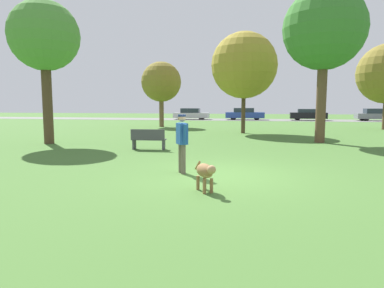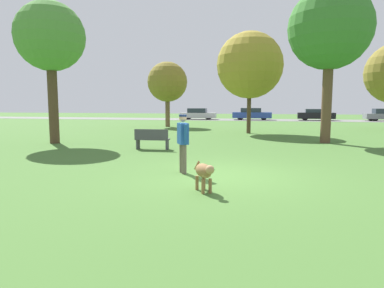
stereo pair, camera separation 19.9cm
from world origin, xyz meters
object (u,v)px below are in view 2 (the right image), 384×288
frisbee (211,169)px  park_bench (152,139)px  parked_car_silver (198,114)px  parked_car_blue (252,114)px  person (183,139)px  tree_near_right (330,29)px  parked_car_black (316,115)px  dog (204,172)px  tree_far_left (167,82)px  tree_mid_center (250,65)px  tree_near_left (50,38)px

frisbee → park_bench: size_ratio=0.16×
parked_car_silver → parked_car_blue: parked_car_blue is taller
person → tree_near_right: size_ratio=0.22×
parked_car_silver → park_bench: size_ratio=3.10×
parked_car_black → parked_car_silver: bearing=-177.3°
dog → parked_car_blue: size_ratio=0.19×
parked_car_black → park_bench: 30.35m
tree_far_left → parked_car_silver: size_ratio=1.21×
tree_near_right → tree_far_left: size_ratio=1.37×
person → tree_near_right: 10.81m
tree_mid_center → parked_car_black: tree_mid_center is taller
person → tree_near_right: tree_near_right is taller
parked_car_blue → park_bench: (-2.68, -28.63, -0.26)m
tree_mid_center → parked_car_silver: tree_mid_center is taller
frisbee → parked_car_silver: size_ratio=0.05×
tree_mid_center → parked_car_black: bearing=71.5°
parked_car_black → park_bench: bearing=-107.2°
park_bench → frisbee: bearing=125.6°
dog → tree_mid_center: (0.06, 15.21, 3.86)m
tree_near_left → tree_mid_center: bearing=41.6°
tree_far_left → tree_near_left: bearing=-97.8°
parked_car_black → person: bearing=-100.8°
frisbee → tree_mid_center: bearing=88.5°
tree_near_right → parked_car_blue: (-4.63, 24.48, -4.61)m
tree_near_left → parked_car_blue: bearing=73.8°
parked_car_blue → tree_near_right: bearing=-79.9°
dog → tree_near_right: tree_near_right is taller
parked_car_silver → park_bench: bearing=-84.0°
tree_near_right → parked_car_black: 25.09m
frisbee → parked_car_silver: 33.06m
tree_far_left → dog: bearing=-71.4°
tree_near_left → park_bench: tree_near_left is taller
tree_near_right → park_bench: size_ratio=5.13×
tree_mid_center → tree_near_right: tree_near_right is taller
frisbee → tree_near_right: (4.24, 7.95, 5.31)m
dog → parked_car_blue: (-0.65, 34.91, 0.28)m
tree_mid_center → parked_car_silver: size_ratio=1.45×
tree_mid_center → parked_car_blue: 20.03m
dog → frisbee: size_ratio=3.84×
person → parked_car_silver: bearing=161.9°
tree_mid_center → tree_near_right: 6.27m
person → dog: bearing=-2.5°
tree_near_right → parked_car_blue: size_ratio=1.58×
parked_car_blue → parked_car_black: (7.31, 0.03, -0.04)m
frisbee → park_bench: 4.90m
parked_car_silver → parked_car_black: (13.90, 0.15, -0.00)m
frisbee → tree_mid_center: 13.43m
parked_car_blue → tree_near_left: bearing=-106.9°
tree_mid_center → parked_car_silver: 21.21m
person → tree_mid_center: 13.81m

